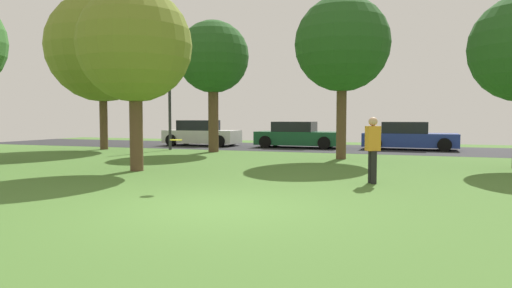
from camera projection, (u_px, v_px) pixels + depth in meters
ground_plane at (215, 208)px, 8.03m from camera, size 44.00×44.00×0.00m
road_strip at (348, 149)px, 23.04m from camera, size 44.00×6.40×0.01m
oak_tree_right at (342, 45)px, 17.13m from camera, size 3.61×3.61×6.20m
maple_tree_near at (102, 47)px, 22.30m from camera, size 5.38×5.38×7.76m
oak_tree_left at (135, 46)px, 13.34m from camera, size 3.37×3.37×5.43m
oak_tree_center at (213, 58)px, 20.69m from camera, size 3.30×3.30×6.04m
person_catcher at (373, 147)px, 10.91m from camera, size 0.39×0.35×1.61m
frisbee_disc at (176, 140)px, 10.03m from camera, size 0.28×0.28×0.03m
parked_car_white at (201, 134)px, 25.56m from camera, size 4.23×1.95×1.44m
parked_car_green at (298, 136)px, 23.90m from camera, size 4.44×2.02×1.37m
parked_car_blue at (408, 137)px, 22.37m from camera, size 4.48×2.01×1.38m
street_lamp_post at (170, 104)px, 22.12m from camera, size 0.14×0.14×4.50m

